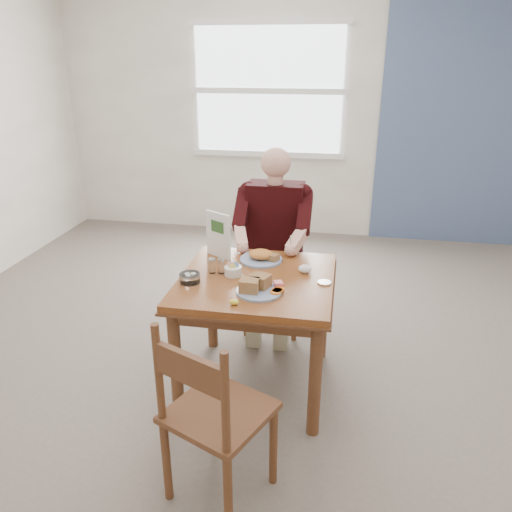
% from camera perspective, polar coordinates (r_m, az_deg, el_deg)
% --- Properties ---
extents(floor, '(6.00, 6.00, 0.00)m').
position_cam_1_polar(floor, '(3.33, 0.04, -14.29)').
color(floor, '#645850').
rests_on(floor, ground).
extents(wall_back, '(5.50, 0.00, 5.50)m').
position_cam_1_polar(wall_back, '(5.68, 5.59, 16.23)').
color(wall_back, white).
rests_on(wall_back, ground).
extents(accent_panel, '(1.60, 0.02, 2.80)m').
position_cam_1_polar(accent_panel, '(5.76, 22.20, 14.84)').
color(accent_panel, '#4A5E89').
rests_on(accent_panel, ground).
extents(lemon_wedge, '(0.06, 0.05, 0.03)m').
position_cam_1_polar(lemon_wedge, '(2.64, -2.52, -5.27)').
color(lemon_wedge, yellow).
rests_on(lemon_wedge, table).
extents(napkin, '(0.10, 0.09, 0.05)m').
position_cam_1_polar(napkin, '(3.01, 5.63, -1.47)').
color(napkin, white).
rests_on(napkin, table).
extents(metal_dish, '(0.09, 0.09, 0.01)m').
position_cam_1_polar(metal_dish, '(2.90, 7.81, -3.03)').
color(metal_dish, silver).
rests_on(metal_dish, table).
extents(window, '(1.72, 0.04, 1.42)m').
position_cam_1_polar(window, '(5.68, 1.41, 18.35)').
color(window, white).
rests_on(window, wall_back).
extents(table, '(0.92, 0.92, 0.75)m').
position_cam_1_polar(table, '(2.99, 0.04, -4.42)').
color(table, brown).
rests_on(table, ground).
extents(chair_far, '(0.42, 0.42, 0.95)m').
position_cam_1_polar(chair_far, '(3.78, 2.17, -1.26)').
color(chair_far, brown).
rests_on(chair_far, ground).
extents(chair_near, '(0.56, 0.56, 0.95)m').
position_cam_1_polar(chair_near, '(2.35, -4.95, -17.70)').
color(chair_near, brown).
rests_on(chair_near, ground).
extents(diner, '(0.53, 0.56, 1.39)m').
position_cam_1_polar(diner, '(3.57, 2.04, 3.07)').
color(diner, tan).
rests_on(diner, chair_far).
extents(near_plate, '(0.29, 0.29, 0.09)m').
position_cam_1_polar(near_plate, '(2.76, 0.22, -3.51)').
color(near_plate, white).
rests_on(near_plate, table).
extents(far_plate, '(0.36, 0.36, 0.07)m').
position_cam_1_polar(far_plate, '(3.17, 0.68, -0.09)').
color(far_plate, white).
rests_on(far_plate, table).
extents(caddy, '(0.11, 0.11, 0.08)m').
position_cam_1_polar(caddy, '(2.97, -2.64, -1.70)').
color(caddy, white).
rests_on(caddy, table).
extents(shakers, '(0.10, 0.05, 0.09)m').
position_cam_1_polar(shakers, '(3.00, -4.52, -1.12)').
color(shakers, white).
rests_on(shakers, table).
extents(creamer, '(0.14, 0.14, 0.05)m').
position_cam_1_polar(creamer, '(2.90, -7.57, -2.49)').
color(creamer, white).
rests_on(creamer, table).
extents(menu, '(0.18, 0.12, 0.30)m').
position_cam_1_polar(menu, '(3.20, -4.34, 2.44)').
color(menu, white).
rests_on(menu, table).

